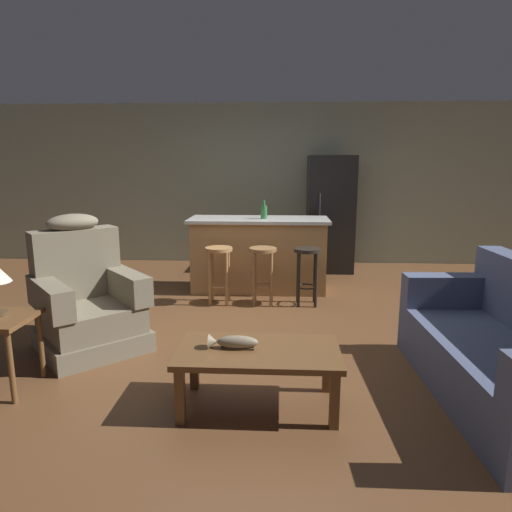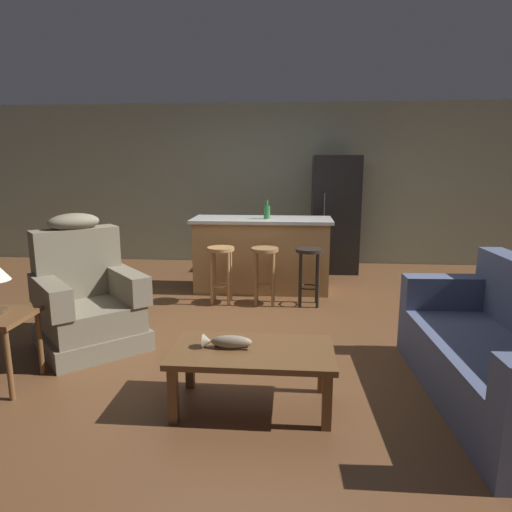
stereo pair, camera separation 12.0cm
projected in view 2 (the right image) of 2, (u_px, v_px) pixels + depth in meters
The scene contains 12 objects.
ground_plane at pixel (253, 324), 4.75m from camera, with size 12.00×12.00×0.00m.
back_wall at pixel (269, 184), 7.54m from camera, with size 12.00×0.05×2.60m.
coffee_table at pixel (252, 357), 3.09m from camera, with size 1.10×0.60×0.42m.
fish_figurine at pixel (227, 342), 3.09m from camera, with size 0.34×0.10×0.10m.
couch at pixel (507, 357), 3.14m from camera, with size 0.91×1.93×0.94m.
recliner_near_lamp at pixel (87, 300), 4.15m from camera, with size 1.19×1.19×1.20m.
kitchen_island at pixel (262, 254), 5.97m from camera, with size 1.80×0.70×0.95m.
bar_stool_left at pixel (221, 264), 5.39m from camera, with size 0.32×0.32×0.68m.
bar_stool_middle at pixel (265, 265), 5.35m from camera, with size 0.32×0.32×0.68m.
bar_stool_right at pixel (309, 266), 5.31m from camera, with size 0.32×0.32×0.68m.
refrigerator at pixel (335, 214), 6.98m from camera, with size 0.70×0.69×1.76m.
bottle_tall_green at pixel (267, 212), 5.81m from camera, with size 0.08×0.08×0.24m.
Camera 2 is at (0.40, -4.49, 1.65)m, focal length 32.00 mm.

